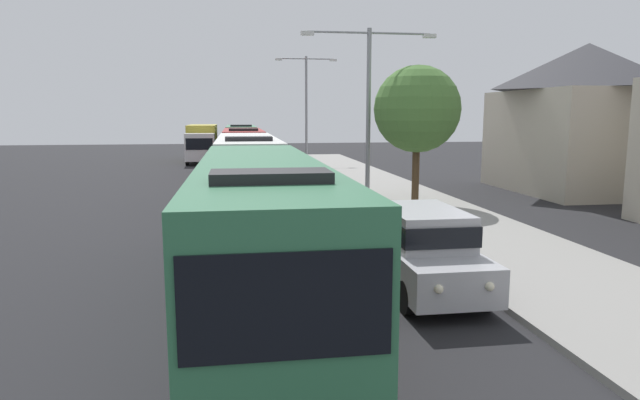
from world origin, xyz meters
TOP-DOWN VIEW (x-y plane):
  - bus_lead at (-1.30, 12.80)m, footprint 2.58×12.16m
  - bus_second_in_line at (-1.30, 25.59)m, footprint 2.58×11.68m
  - bus_middle at (-1.30, 38.16)m, footprint 2.58×10.46m
  - bus_fourth_in_line at (-1.30, 50.58)m, footprint 2.58×10.75m
  - white_suv at (2.40, 12.95)m, footprint 1.86×4.64m
  - box_truck_oncoming at (-4.60, 49.42)m, footprint 2.35×7.85m
  - streetlamp_mid at (4.10, 25.40)m, footprint 6.03×0.28m
  - streetlamp_far at (4.10, 47.17)m, footprint 5.06×0.28m
  - roadside_tree at (6.06, 24.51)m, footprint 3.78×3.78m
  - house_distant_gabled at (16.25, 27.80)m, footprint 7.48×9.01m

SIDE VIEW (x-z plane):
  - white_suv at x=2.40m, z-range 0.08..1.98m
  - bus_middle at x=-1.30m, z-range 0.08..3.29m
  - bus_fourth_in_line at x=-1.30m, z-range 0.08..3.29m
  - bus_second_in_line at x=-1.30m, z-range 0.09..3.30m
  - bus_lead at x=-1.30m, z-range 0.09..3.30m
  - box_truck_oncoming at x=-4.60m, z-range 0.14..3.29m
  - house_distant_gabled at x=16.25m, z-range 0.08..7.73m
  - roadside_tree at x=6.06m, z-range 1.25..7.25m
  - streetlamp_mid at x=4.10m, z-range 1.06..8.67m
  - streetlamp_far at x=4.10m, z-range 1.03..9.64m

